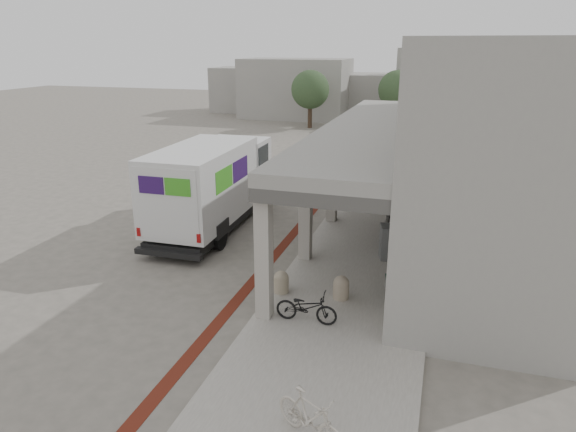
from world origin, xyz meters
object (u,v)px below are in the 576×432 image
(bench, at_px, (394,290))
(bicycle_cream, at_px, (310,417))
(utility_cabinet, at_px, (388,242))
(bicycle_black, at_px, (306,307))
(fedex_truck, at_px, (213,183))

(bench, xyz_separation_m, bicycle_cream, (-0.84, -5.88, 0.22))
(utility_cabinet, height_order, bicycle_black, utility_cabinet)
(utility_cabinet, distance_m, bicycle_cream, 8.74)
(fedex_truck, distance_m, bicycle_cream, 12.11)
(fedex_truck, distance_m, utility_cabinet, 7.11)
(bench, relative_size, bicycle_cream, 1.02)
(fedex_truck, distance_m, bench, 8.63)
(fedex_truck, relative_size, utility_cabinet, 7.08)
(fedex_truck, xyz_separation_m, bicycle_black, (5.40, -6.18, -1.24))
(fedex_truck, relative_size, bicycle_black, 4.95)
(fedex_truck, bearing_deg, bench, -31.10)
(bicycle_black, distance_m, bicycle_cream, 4.11)
(bench, height_order, bicycle_black, bicycle_black)
(utility_cabinet, xyz_separation_m, bicycle_cream, (-0.34, -8.73, -0.07))
(fedex_truck, height_order, bicycle_cream, fedex_truck)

